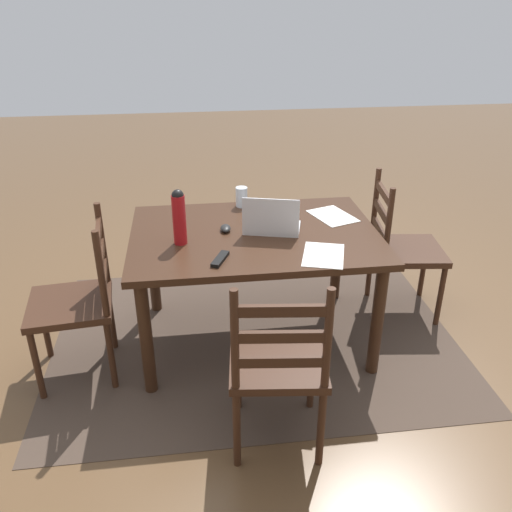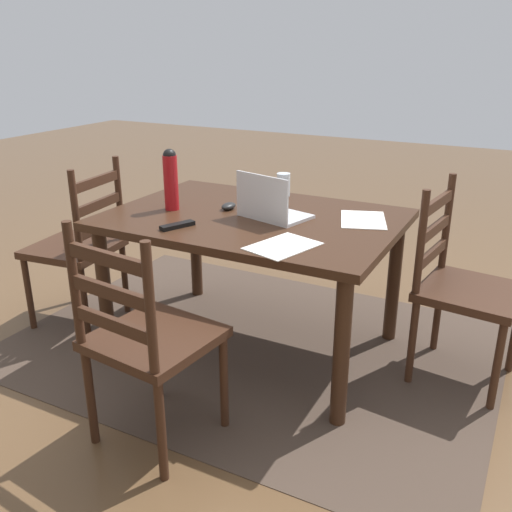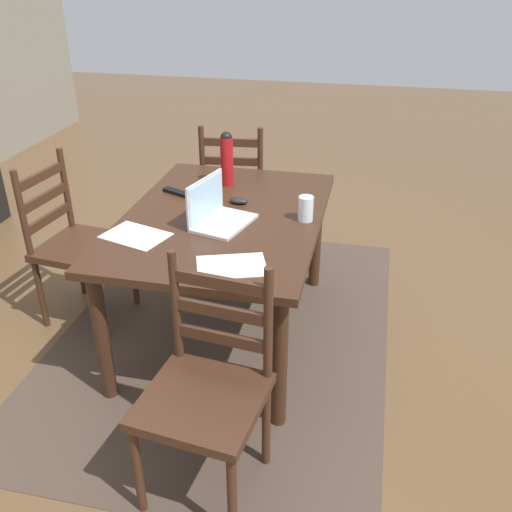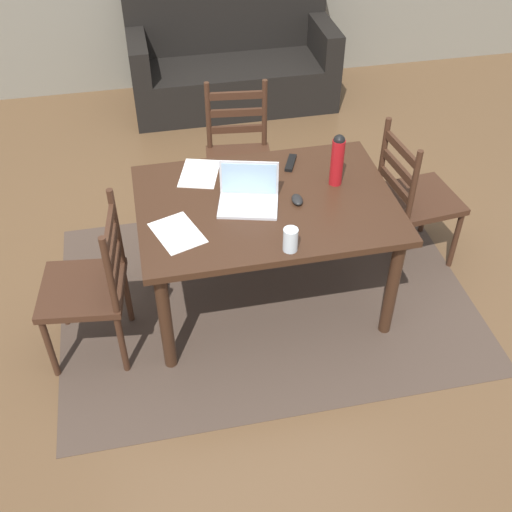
% 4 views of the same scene
% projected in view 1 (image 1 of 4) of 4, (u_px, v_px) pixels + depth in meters
% --- Properties ---
extents(ground_plane, '(14.00, 14.00, 0.00)m').
position_uv_depth(ground_plane, '(255.00, 337.00, 3.41)').
color(ground_plane, brown).
extents(area_rug, '(2.49, 1.80, 0.01)m').
position_uv_depth(area_rug, '(255.00, 336.00, 3.41)').
color(area_rug, '#47382D').
rests_on(area_rug, ground).
extents(dining_table, '(1.42, 1.00, 0.73)m').
position_uv_depth(dining_table, '(255.00, 247.00, 3.12)').
color(dining_table, '#382114').
rests_on(dining_table, ground).
extents(chair_left_near, '(0.49, 0.49, 0.95)m').
position_uv_depth(chair_left_near, '(402.00, 249.00, 3.50)').
color(chair_left_near, '#3D2316').
rests_on(chair_left_near, ground).
extents(chair_far_head, '(0.49, 0.49, 0.95)m').
position_uv_depth(chair_far_head, '(278.00, 364.00, 2.43)').
color(chair_far_head, '#3D2316').
rests_on(chair_far_head, ground).
extents(chair_right_far, '(0.48, 0.48, 0.95)m').
position_uv_depth(chair_right_far, '(78.00, 302.00, 2.91)').
color(chair_right_far, '#3D2316').
rests_on(chair_right_far, ground).
extents(laptop, '(0.37, 0.30, 0.23)m').
position_uv_depth(laptop, '(272.00, 223.00, 3.06)').
color(laptop, silver).
rests_on(laptop, dining_table).
extents(water_bottle, '(0.07, 0.07, 0.31)m').
position_uv_depth(water_bottle, '(179.00, 216.00, 2.88)').
color(water_bottle, '#A81419').
rests_on(water_bottle, dining_table).
extents(drinking_glass, '(0.08, 0.08, 0.13)m').
position_uv_depth(drinking_glass, '(242.00, 197.00, 3.42)').
color(drinking_glass, silver).
rests_on(drinking_glass, dining_table).
extents(computer_mouse, '(0.06, 0.10, 0.03)m').
position_uv_depth(computer_mouse, '(226.00, 228.00, 3.09)').
color(computer_mouse, black).
rests_on(computer_mouse, dining_table).
extents(tv_remote, '(0.11, 0.17, 0.02)m').
position_uv_depth(tv_remote, '(220.00, 259.00, 2.75)').
color(tv_remote, black).
rests_on(tv_remote, dining_table).
extents(paper_stack_left, '(0.29, 0.34, 0.00)m').
position_uv_depth(paper_stack_left, '(323.00, 255.00, 2.81)').
color(paper_stack_left, white).
rests_on(paper_stack_left, dining_table).
extents(paper_stack_right, '(0.30, 0.35, 0.00)m').
position_uv_depth(paper_stack_right, '(333.00, 216.00, 3.30)').
color(paper_stack_right, white).
rests_on(paper_stack_right, dining_table).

